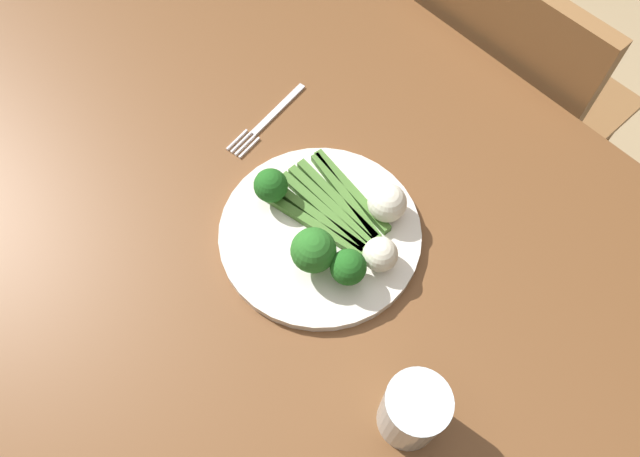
{
  "coord_description": "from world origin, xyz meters",
  "views": [
    {
      "loc": [
        -0.34,
        0.2,
        1.44
      ],
      "look_at": [
        -0.07,
        -0.04,
        0.77
      ],
      "focal_mm": 32.41,
      "sensor_mm": 36.0,
      "label": 1
    }
  ],
  "objects_px": {
    "asparagus_bundle": "(331,206)",
    "fork": "(268,120)",
    "chair": "(495,106)",
    "broccoli_front": "(313,251)",
    "dining_table": "(272,250)",
    "water_glass": "(413,411)",
    "cauliflower_outer_edge": "(387,203)",
    "cauliflower_near_center": "(380,254)",
    "plate": "(320,233)",
    "broccoli_left": "(348,267)",
    "broccoli_back": "(271,186)"
  },
  "relations": [
    {
      "from": "chair",
      "to": "broccoli_back",
      "type": "distance_m",
      "value": 0.65
    },
    {
      "from": "asparagus_bundle",
      "to": "broccoli_front",
      "type": "relative_size",
      "value": 2.35
    },
    {
      "from": "chair",
      "to": "broccoli_front",
      "type": "relative_size",
      "value": 12.4
    },
    {
      "from": "asparagus_bundle",
      "to": "cauliflower_outer_edge",
      "type": "xyz_separation_m",
      "value": [
        -0.05,
        -0.05,
        0.02
      ]
    },
    {
      "from": "plate",
      "to": "cauliflower_outer_edge",
      "type": "xyz_separation_m",
      "value": [
        -0.04,
        -0.08,
        0.03
      ]
    },
    {
      "from": "plate",
      "to": "broccoli_left",
      "type": "xyz_separation_m",
      "value": [
        -0.07,
        0.02,
        0.04
      ]
    },
    {
      "from": "broccoli_left",
      "to": "cauliflower_outer_edge",
      "type": "relative_size",
      "value": 1.08
    },
    {
      "from": "dining_table",
      "to": "water_glass",
      "type": "distance_m",
      "value": 0.35
    },
    {
      "from": "asparagus_bundle",
      "to": "cauliflower_outer_edge",
      "type": "relative_size",
      "value": 3.15
    },
    {
      "from": "chair",
      "to": "cauliflower_outer_edge",
      "type": "distance_m",
      "value": 0.57
    },
    {
      "from": "broccoli_front",
      "to": "fork",
      "type": "relative_size",
      "value": 0.42
    },
    {
      "from": "broccoli_front",
      "to": "broccoli_back",
      "type": "bearing_deg",
      "value": -12.04
    },
    {
      "from": "asparagus_bundle",
      "to": "fork",
      "type": "height_order",
      "value": "asparagus_bundle"
    },
    {
      "from": "chair",
      "to": "cauliflower_outer_edge",
      "type": "bearing_deg",
      "value": 104.07
    },
    {
      "from": "broccoli_front",
      "to": "water_glass",
      "type": "bearing_deg",
      "value": 168.58
    },
    {
      "from": "broccoli_front",
      "to": "broccoli_left",
      "type": "xyz_separation_m",
      "value": [
        -0.04,
        -0.02,
        -0.01
      ]
    },
    {
      "from": "cauliflower_near_center",
      "to": "broccoli_left",
      "type": "bearing_deg",
      "value": 77.1
    },
    {
      "from": "asparagus_bundle",
      "to": "broccoli_left",
      "type": "height_order",
      "value": "broccoli_left"
    },
    {
      "from": "cauliflower_outer_edge",
      "to": "chair",
      "type": "bearing_deg",
      "value": -75.53
    },
    {
      "from": "dining_table",
      "to": "water_glass",
      "type": "bearing_deg",
      "value": 171.96
    },
    {
      "from": "dining_table",
      "to": "fork",
      "type": "relative_size",
      "value": 8.94
    },
    {
      "from": "asparagus_bundle",
      "to": "water_glass",
      "type": "height_order",
      "value": "water_glass"
    },
    {
      "from": "asparagus_bundle",
      "to": "fork",
      "type": "relative_size",
      "value": 1.0
    },
    {
      "from": "chair",
      "to": "broccoli_front",
      "type": "bearing_deg",
      "value": 100.66
    },
    {
      "from": "dining_table",
      "to": "cauliflower_outer_edge",
      "type": "relative_size",
      "value": 28.28
    },
    {
      "from": "broccoli_back",
      "to": "fork",
      "type": "bearing_deg",
      "value": -35.96
    },
    {
      "from": "chair",
      "to": "plate",
      "type": "distance_m",
      "value": 0.63
    },
    {
      "from": "broccoli_back",
      "to": "water_glass",
      "type": "height_order",
      "value": "water_glass"
    },
    {
      "from": "broccoli_left",
      "to": "water_glass",
      "type": "bearing_deg",
      "value": 159.63
    },
    {
      "from": "cauliflower_outer_edge",
      "to": "fork",
      "type": "relative_size",
      "value": 0.32
    },
    {
      "from": "fork",
      "to": "water_glass",
      "type": "xyz_separation_m",
      "value": [
        -0.45,
        0.15,
        0.05
      ]
    },
    {
      "from": "plate",
      "to": "broccoli_left",
      "type": "distance_m",
      "value": 0.09
    },
    {
      "from": "broccoli_left",
      "to": "cauliflower_outer_edge",
      "type": "distance_m",
      "value": 0.11
    },
    {
      "from": "plate",
      "to": "cauliflower_near_center",
      "type": "bearing_deg",
      "value": -162.91
    },
    {
      "from": "plate",
      "to": "cauliflower_near_center",
      "type": "xyz_separation_m",
      "value": [
        -0.09,
        -0.03,
        0.03
      ]
    },
    {
      "from": "chair",
      "to": "broccoli_back",
      "type": "relative_size",
      "value": 15.5
    },
    {
      "from": "asparagus_bundle",
      "to": "cauliflower_near_center",
      "type": "relative_size",
      "value": 3.64
    },
    {
      "from": "dining_table",
      "to": "broccoli_front",
      "type": "xyz_separation_m",
      "value": [
        -0.1,
        0.0,
        0.15
      ]
    },
    {
      "from": "fork",
      "to": "asparagus_bundle",
      "type": "bearing_deg",
      "value": 67.22
    },
    {
      "from": "cauliflower_near_center",
      "to": "chair",
      "type": "bearing_deg",
      "value": -72.36
    },
    {
      "from": "asparagus_bundle",
      "to": "dining_table",
      "type": "bearing_deg",
      "value": 54.02
    },
    {
      "from": "broccoli_front",
      "to": "broccoli_left",
      "type": "bearing_deg",
      "value": -154.13
    },
    {
      "from": "dining_table",
      "to": "cauliflower_outer_edge",
      "type": "distance_m",
      "value": 0.21
    },
    {
      "from": "broccoli_left",
      "to": "broccoli_back",
      "type": "xyz_separation_m",
      "value": [
        0.16,
        -0.0,
        -0.0
      ]
    },
    {
      "from": "broccoli_front",
      "to": "cauliflower_near_center",
      "type": "height_order",
      "value": "broccoli_front"
    },
    {
      "from": "chair",
      "to": "plate",
      "type": "xyz_separation_m",
      "value": [
        -0.09,
        0.56,
        0.26
      ]
    },
    {
      "from": "broccoli_front",
      "to": "chair",
      "type": "bearing_deg",
      "value": -78.95
    },
    {
      "from": "asparagus_bundle",
      "to": "fork",
      "type": "xyz_separation_m",
      "value": [
        0.18,
        -0.04,
        -0.02
      ]
    },
    {
      "from": "dining_table",
      "to": "water_glass",
      "type": "height_order",
      "value": "water_glass"
    },
    {
      "from": "chair",
      "to": "water_glass",
      "type": "xyz_separation_m",
      "value": [
        -0.33,
        0.65,
        0.3
      ]
    }
  ]
}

